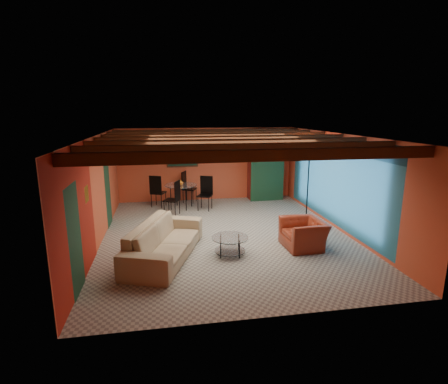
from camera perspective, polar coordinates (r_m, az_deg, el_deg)
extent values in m
cube|color=gray|center=(9.64, 0.21, -6.94)|extent=(6.50, 8.00, 0.01)
cube|color=silver|center=(9.07, 0.22, 9.29)|extent=(6.50, 8.00, 0.01)
cube|color=#C24C2C|center=(13.15, -2.87, 4.55)|extent=(6.50, 0.02, 2.70)
cube|color=maroon|center=(9.27, -19.98, 0.14)|extent=(0.02, 8.00, 2.70)
cube|color=teal|center=(10.33, 18.26, 1.54)|extent=(0.02, 8.00, 2.70)
imported|color=#9F8766|center=(8.18, -9.63, -7.79)|extent=(1.98, 3.02, 0.82)
imported|color=maroon|center=(8.89, 12.84, -6.67)|extent=(0.97, 1.10, 0.69)
cube|color=maroon|center=(13.36, 6.73, 3.43)|extent=(1.25, 0.64, 2.16)
cube|color=black|center=(12.99, -6.82, 5.70)|extent=(1.05, 0.03, 0.65)
imported|color=#26661E|center=(13.20, 6.89, 9.02)|extent=(0.43, 0.38, 0.45)
imported|color=orange|center=(11.99, -7.10, 3.09)|extent=(0.19, 0.19, 0.17)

